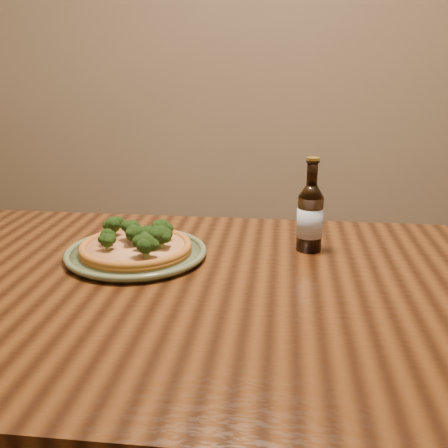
# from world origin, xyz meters

# --- Properties ---
(table) EXTENTS (1.60, 0.90, 0.75)m
(table) POSITION_xyz_m (0.00, 0.10, 0.66)
(table) COLOR #49260F
(table) RESTS_ON ground
(plate) EXTENTS (0.31, 0.31, 0.02)m
(plate) POSITION_xyz_m (0.05, 0.23, 0.76)
(plate) COLOR #5C6948
(plate) RESTS_ON table
(pizza) EXTENTS (0.25, 0.25, 0.07)m
(pizza) POSITION_xyz_m (0.05, 0.23, 0.78)
(pizza) COLOR #AF6D27
(pizza) RESTS_ON plate
(beer_bottle) EXTENTS (0.06, 0.06, 0.22)m
(beer_bottle) POSITION_xyz_m (0.43, 0.32, 0.83)
(beer_bottle) COLOR black
(beer_bottle) RESTS_ON table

